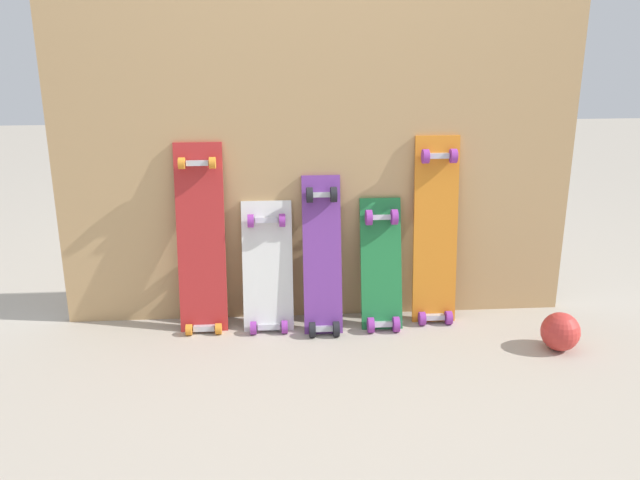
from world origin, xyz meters
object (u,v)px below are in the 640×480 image
skateboard_orange (436,238)px  rubber_ball (560,332)px  skateboard_white (268,273)px  skateboard_purple (322,262)px  skateboard_green (381,271)px  skateboard_red (201,246)px

skateboard_orange → rubber_ball: size_ratio=5.53×
rubber_ball → skateboard_white: bearing=164.9°
skateboard_white → skateboard_orange: bearing=2.0°
skateboard_white → skateboard_purple: bearing=-6.1°
skateboard_orange → skateboard_green: bearing=-170.8°
skateboard_purple → skateboard_orange: skateboard_orange is taller
skateboard_white → skateboard_red: bearing=177.4°
skateboard_green → skateboard_orange: bearing=9.2°
skateboard_purple → rubber_ball: size_ratio=4.51×
skateboard_white → skateboard_purple: skateboard_purple is taller
skateboard_red → skateboard_green: 0.84m
skateboard_orange → rubber_ball: (0.49, -0.37, -0.32)m
skateboard_red → skateboard_purple: 0.56m
skateboard_purple → rubber_ball: 1.10m
skateboard_red → skateboard_green: (0.83, -0.03, -0.13)m
skateboard_green → skateboard_orange: (0.26, 0.04, 0.14)m
skateboard_white → rubber_ball: bearing=-15.1°
skateboard_white → skateboard_green: 0.53m
skateboard_white → skateboard_purple: 0.26m
skateboard_white → skateboard_green: (0.53, -0.01, 0.00)m
skateboard_green → skateboard_red: bearing=178.0°
skateboard_red → skateboard_purple: size_ratio=1.21×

